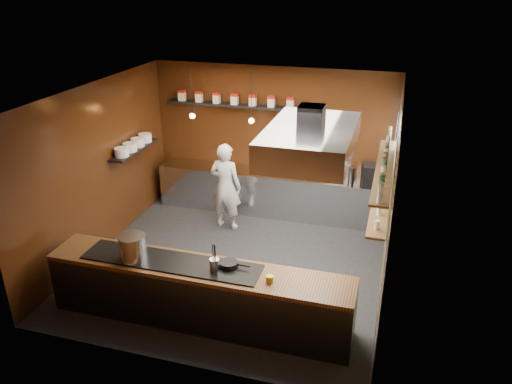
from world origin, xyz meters
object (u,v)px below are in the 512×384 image
at_px(espresso_machine, 372,174).
at_px(chef, 226,186).
at_px(extractor_hood, 310,140).
at_px(stockpot_large, 133,247).
at_px(stockpot_small, 131,249).

relative_size(espresso_machine, chef, 0.22).
height_order(extractor_hood, chef, extractor_hood).
distance_m(espresso_machine, chef, 2.85).
bearing_deg(extractor_hood, stockpot_large, -149.94).
relative_size(stockpot_large, chef, 0.22).
xyz_separation_m(extractor_hood, chef, (-1.90, 1.69, -1.64)).
xyz_separation_m(espresso_machine, chef, (-2.70, -0.87, -0.22)).
relative_size(stockpot_large, espresso_machine, 0.98).
relative_size(stockpot_large, stockpot_small, 1.17).
xyz_separation_m(stockpot_large, stockpot_small, (-0.04, -0.00, -0.03)).
distance_m(stockpot_large, espresso_machine, 4.90).
bearing_deg(stockpot_large, extractor_hood, 30.06).
distance_m(stockpot_large, chef, 3.01).
bearing_deg(stockpot_large, espresso_machine, 51.78).
xyz_separation_m(extractor_hood, stockpot_small, (-2.27, -1.29, -1.41)).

